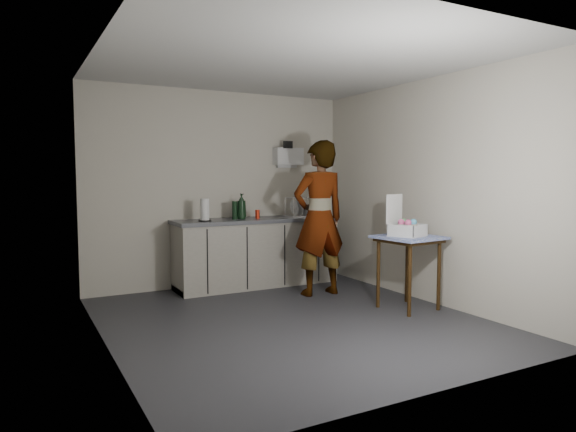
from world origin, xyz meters
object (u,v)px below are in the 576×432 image
side_table (409,245)px  paper_towel (205,211)px  kitchen_counter (257,254)px  dark_bottle (235,210)px  soda_can (258,214)px  dish_rack (300,212)px  soap_bottle (242,206)px  standing_man (319,218)px  bakery_box (406,227)px

side_table → paper_towel: 2.51m
kitchen_counter → paper_towel: (-0.76, -0.11, 0.62)m
side_table → dark_bottle: dark_bottle is taller
soda_can → dark_bottle: size_ratio=0.48×
soda_can → paper_towel: paper_towel is taller
paper_towel → dish_rack: bearing=2.8°
soap_bottle → soda_can: (0.22, -0.02, -0.11)m
side_table → standing_man: bearing=109.6°
standing_man → dish_rack: 0.83m
kitchen_counter → dish_rack: (0.64, -0.04, 0.54)m
dark_bottle → paper_towel: 0.45m
kitchen_counter → dish_rack: bearing=-3.5°
kitchen_counter → side_table: size_ratio=2.75×
dish_rack → kitchen_counter: bearing=176.5°
kitchen_counter → soap_bottle: size_ratio=6.69×
standing_man → bakery_box: (0.48, -1.04, -0.04)m
bakery_box → standing_man: bearing=95.4°
side_table → bakery_box: (-0.03, 0.02, 0.21)m
dark_bottle → paper_towel: (-0.44, -0.09, 0.02)m
soap_bottle → soda_can: bearing=-5.5°
side_table → bakery_box: bakery_box is taller
dark_bottle → bakery_box: bearing=-55.9°
kitchen_counter → standing_man: 1.10m
bakery_box → paper_towel: bearing=114.4°
dish_rack → soda_can: bearing=179.7°
standing_man → soap_bottle: 1.08m
kitchen_counter → standing_man: standing_man is taller
kitchen_counter → side_table: kitchen_counter is taller
paper_towel → standing_man: bearing=-31.1°
soap_bottle → dish_rack: bearing=-1.7°
paper_towel → soap_bottle: bearing=10.0°
standing_man → dark_bottle: standing_man is taller
soap_bottle → paper_towel: bearing=-170.0°
soda_can → paper_towel: 0.77m
dish_rack → bakery_box: (0.29, -1.84, -0.05)m
paper_towel → dish_rack: 1.41m
side_table → dish_rack: 1.91m
kitchen_counter → bakery_box: bakery_box is taller
side_table → soap_bottle: (-1.19, 1.89, 0.37)m
kitchen_counter → soap_bottle: soap_bottle is taller
side_table → dark_bottle: size_ratio=3.43×
standing_man → dark_bottle: bearing=-45.3°
side_table → soda_can: 2.12m
dish_rack → bakery_box: 1.87m
side_table → bakery_box: bearing=136.7°
dish_rack → paper_towel: bearing=-177.2°
paper_towel → dark_bottle: bearing=11.2°
soda_can → side_table: bearing=-62.6°
soda_can → kitchen_counter: bearing=83.8°
standing_man → soda_can: (-0.46, 0.81, 0.01)m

